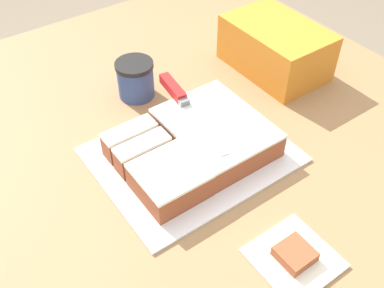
% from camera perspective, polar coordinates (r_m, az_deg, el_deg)
% --- Properties ---
extents(countertop, '(1.40, 1.10, 0.88)m').
position_cam_1_polar(countertop, '(1.33, 3.33, -13.33)').
color(countertop, '#936D47').
rests_on(countertop, ground_plane).
extents(cake_board, '(0.32, 0.39, 0.01)m').
position_cam_1_polar(cake_board, '(0.94, 0.00, -1.40)').
color(cake_board, silver).
rests_on(cake_board, countertop).
extents(cake, '(0.23, 0.31, 0.06)m').
position_cam_1_polar(cake, '(0.92, 0.36, -0.01)').
color(cake, '#994C2D').
rests_on(cake, cake_board).
extents(knife, '(0.27, 0.06, 0.02)m').
position_cam_1_polar(knife, '(0.98, -1.73, 6.20)').
color(knife, silver).
rests_on(knife, cake).
extents(coffee_cup, '(0.09, 0.09, 0.09)m').
position_cam_1_polar(coffee_cup, '(1.09, -7.18, 8.18)').
color(coffee_cup, '#334C8C').
rests_on(coffee_cup, countertop).
extents(paper_napkin, '(0.13, 0.13, 0.01)m').
position_cam_1_polar(paper_napkin, '(0.81, 12.79, -13.96)').
color(paper_napkin, white).
rests_on(paper_napkin, countertop).
extents(brownie, '(0.06, 0.06, 0.02)m').
position_cam_1_polar(brownie, '(0.80, 12.94, -13.46)').
color(brownie, '#994C2D').
rests_on(brownie, paper_napkin).
extents(storage_box, '(0.26, 0.17, 0.12)m').
position_cam_1_polar(storage_box, '(1.19, 10.55, 11.92)').
color(storage_box, orange).
rests_on(storage_box, countertop).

